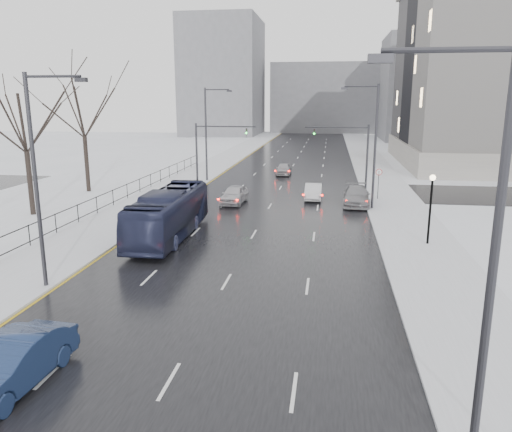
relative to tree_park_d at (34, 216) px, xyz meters
The scene contains 25 objects.
road 31.51m from the tree_park_d, 55.60° to the left, with size 16.00×150.00×0.04m, color black.
cross_road 22.65m from the tree_park_d, 38.19° to the left, with size 130.00×10.00×0.04m, color black.
sidewalk_left 27.01m from the tree_park_d, 74.32° to the left, with size 5.00×150.00×0.16m, color silver.
sidewalk_right 38.43m from the tree_park_d, 42.57° to the left, with size 5.00×150.00×0.16m, color silver.
park_strip 26.09m from the tree_park_d, 94.84° to the left, with size 14.00×150.00×0.12m, color white.
tree_park_d is the anchor object (origin of this frame).
tree_park_e 10.01m from the tree_park_d, 92.29° to the left, with size 9.45×9.45×13.50m, color black, non-canonical shape.
iron_fence 6.31m from the tree_park_d, 39.81° to the right, with size 0.06×70.00×1.30m.
streetlight_r_near 35.80m from the tree_park_d, 42.75° to the right, with size 2.95×0.25×10.00m.
streetlight_r_mid 27.24m from the tree_park_d, 13.01° to the left, with size 2.95×0.25×10.00m.
streetlight_l_near 17.90m from the tree_park_d, 55.47° to the right, with size 2.95×0.25×10.00m.
streetlight_l_far 21.17m from the tree_park_d, 61.85° to the left, with size 2.95×0.25×10.00m.
lamppost_r_mid 29.23m from the tree_park_d, ahead, with size 0.36×0.36×4.28m.
mast_signal_right 29.05m from the tree_park_d, 29.12° to the left, with size 6.10×0.33×6.50m.
mast_signal_left 17.96m from the tree_park_d, 53.20° to the left, with size 6.10×0.33×6.50m.
no_uturn_sign 28.88m from the tree_park_d, 20.32° to the left, with size 0.60×0.06×2.70m.
bldg_far_right 93.70m from the tree_park_d, 60.51° to the left, with size 24.00×20.00×22.00m, color slate.
bldg_far_left 92.17m from the tree_park_d, 92.64° to the left, with size 18.00×22.00×28.00m, color slate.
bldg_far_center 108.59m from the tree_park_d, 78.38° to the left, with size 30.00×18.00×18.00m, color slate.
sedan_left_near 25.65m from the tree_park_d, 59.25° to the right, with size 1.70×4.86×1.60m, color navy.
bus 13.33m from the tree_park_d, 19.66° to the right, with size 2.61×11.15×3.11m, color #232744.
sedan_center_near 16.10m from the tree_park_d, 24.69° to the left, with size 1.83×4.54×1.55m, color #B2B0B5.
sedan_right_near 23.36m from the tree_park_d, 24.17° to the left, with size 1.48×4.24×1.40m, color silver.
sedan_right_far 26.15m from the tree_park_d, 16.99° to the left, with size 2.21×5.43×1.58m, color gray.
sedan_center_far 29.52m from the tree_park_d, 54.11° to the left, with size 1.66×4.13×1.41m, color #9E9DA2.
Camera 1 is at (4.85, -0.78, 8.86)m, focal length 35.00 mm.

